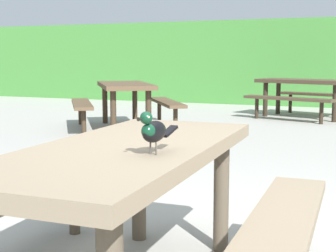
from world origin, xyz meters
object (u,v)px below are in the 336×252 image
object	(u,v)px
picnic_table_foreground	(129,183)
bird_grackle	(153,130)
picnic_table_mid_right	(305,89)
picnic_table_far_centre	(125,94)

from	to	relation	value
picnic_table_foreground	bird_grackle	bearing A→B (deg)	-42.24
bird_grackle	picnic_table_mid_right	world-z (taller)	bird_grackle
picnic_table_foreground	picnic_table_far_centre	distance (m)	5.84
bird_grackle	picnic_table_far_centre	size ratio (longest dim) A/B	0.12
picnic_table_far_centre	picnic_table_mid_right	bearing A→B (deg)	45.96
picnic_table_mid_right	bird_grackle	bearing A→B (deg)	-87.34
picnic_table_foreground	picnic_table_far_centre	bearing A→B (deg)	117.48
picnic_table_foreground	picnic_table_mid_right	world-z (taller)	same
picnic_table_foreground	bird_grackle	size ratio (longest dim) A/B	6.36
picnic_table_foreground	picnic_table_mid_right	bearing A→B (deg)	91.16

